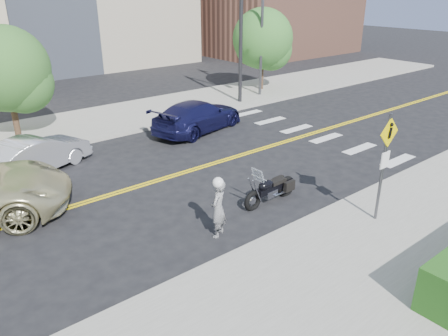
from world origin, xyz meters
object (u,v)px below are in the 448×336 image
parked_car_silver (36,154)px  motorcycle (271,183)px  parked_car_blue (198,116)px  pedestrian_sign (385,158)px  motorcyclist (218,207)px

parked_car_silver → motorcycle: bearing=-166.7°
motorcycle → parked_car_blue: parked_car_blue is taller
pedestrian_sign → parked_car_silver: bearing=121.9°
motorcyclist → parked_car_silver: (-2.25, 7.39, -0.19)m
motorcyclist → motorcycle: size_ratio=0.81×
motorcycle → parked_car_silver: bearing=122.1°
parked_car_blue → pedestrian_sign: bearing=159.1°
motorcycle → motorcyclist: bearing=-170.4°
pedestrian_sign → motorcyclist: (-3.76, 2.27, -1.13)m
parked_car_silver → motorcyclist: bearing=176.0°
pedestrian_sign → motorcyclist: pedestrian_sign is taller
pedestrian_sign → motorcyclist: bearing=148.9°
motorcyclist → parked_car_silver: size_ratio=0.43×
parked_car_silver → parked_car_blue: size_ratio=0.82×
motorcycle → parked_car_blue: (2.47, 7.09, 0.07)m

